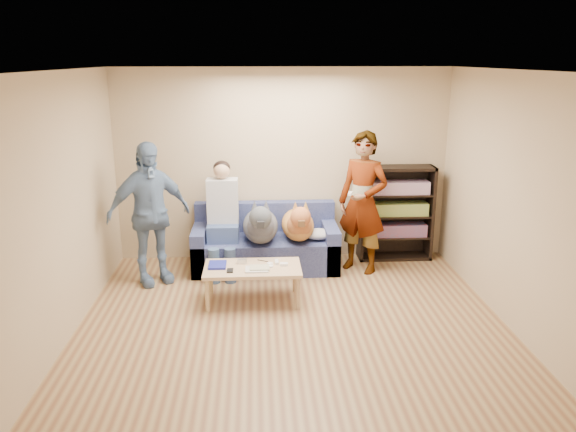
{
  "coord_description": "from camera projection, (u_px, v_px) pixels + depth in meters",
  "views": [
    {
      "loc": [
        -0.36,
        -5.02,
        2.72
      ],
      "look_at": [
        0.0,
        1.2,
        0.95
      ],
      "focal_mm": 35.0,
      "sensor_mm": 36.0,
      "label": 1
    }
  ],
  "objects": [
    {
      "name": "person_standing_left",
      "position": [
        149.0,
        214.0,
        6.81
      ],
      "size": [
        1.11,
        0.89,
        1.77
      ],
      "primitive_type": "imported",
      "rotation": [
        0.0,
        0.0,
        0.53
      ],
      "color": "#677CA6",
      "rests_on": "ground"
    },
    {
      "name": "wall_back",
      "position": [
        283.0,
        165.0,
        7.63
      ],
      "size": [
        4.5,
        0.0,
        4.5
      ],
      "primitive_type": "plane",
      "rotation": [
        1.57,
        0.0,
        0.0
      ],
      "color": "tan",
      "rests_on": "ground"
    },
    {
      "name": "headphone_cup_b",
      "position": [
        270.0,
        264.0,
        6.44
      ],
      "size": [
        0.07,
        0.07,
        0.02
      ],
      "primitive_type": "cylinder",
      "color": "white",
      "rests_on": "coffee_table"
    },
    {
      "name": "ceiling",
      "position": [
        296.0,
        71.0,
        4.87
      ],
      "size": [
        5.0,
        5.0,
        0.0
      ],
      "primitive_type": "plane",
      "rotation": [
        3.14,
        0.0,
        0.0
      ],
      "color": "white",
      "rests_on": "ground"
    },
    {
      "name": "wallet",
      "position": [
        230.0,
        271.0,
        6.24
      ],
      "size": [
        0.07,
        0.12,
        0.02
      ],
      "primitive_type": "cube",
      "color": "black",
      "rests_on": "coffee_table"
    },
    {
      "name": "camera_silver",
      "position": [
        242.0,
        261.0,
        6.48
      ],
      "size": [
        0.11,
        0.06,
        0.05
      ],
      "primitive_type": "cube",
      "color": "#B6B7BB",
      "rests_on": "coffee_table"
    },
    {
      "name": "dog_gray",
      "position": [
        260.0,
        225.0,
        7.15
      ],
      "size": [
        0.45,
        1.27,
        0.65
      ],
      "color": "#494C53",
      "rests_on": "sofa"
    },
    {
      "name": "wall_front",
      "position": [
        330.0,
        349.0,
        2.82
      ],
      "size": [
        4.5,
        0.0,
        4.5
      ],
      "primitive_type": "plane",
      "rotation": [
        -1.57,
        0.0,
        0.0
      ],
      "color": "tan",
      "rests_on": "ground"
    },
    {
      "name": "controller_b",
      "position": [
        284.0,
        264.0,
        6.41
      ],
      "size": [
        0.09,
        0.06,
        0.03
      ],
      "primitive_type": "cube",
      "color": "white",
      "rests_on": "coffee_table"
    },
    {
      "name": "coffee_table",
      "position": [
        253.0,
        271.0,
        6.39
      ],
      "size": [
        1.1,
        0.6,
        0.42
      ],
      "color": "#D3B382",
      "rests_on": "ground"
    },
    {
      "name": "wall_right",
      "position": [
        530.0,
        211.0,
        5.35
      ],
      "size": [
        0.0,
        5.0,
        5.0
      ],
      "primitive_type": "plane",
      "rotation": [
        1.57,
        0.0,
        -1.57
      ],
      "color": "tan",
      "rests_on": "ground"
    },
    {
      "name": "pen_orange",
      "position": [
        251.0,
        272.0,
        6.22
      ],
      "size": [
        0.13,
        0.06,
        0.01
      ],
      "primitive_type": "cylinder",
      "rotation": [
        0.0,
        1.57,
        0.35
      ],
      "color": "orange",
      "rests_on": "coffee_table"
    },
    {
      "name": "notebook_blue",
      "position": [
        217.0,
        265.0,
        6.4
      ],
      "size": [
        0.2,
        0.26,
        0.03
      ],
      "primitive_type": "cube",
      "color": "navy",
      "rests_on": "coffee_table"
    },
    {
      "name": "sofa",
      "position": [
        266.0,
        246.0,
        7.5
      ],
      "size": [
        1.9,
        0.85,
        0.82
      ],
      "color": "#515B93",
      "rests_on": "ground"
    },
    {
      "name": "headphone_cup_a",
      "position": [
        270.0,
        266.0,
        6.36
      ],
      "size": [
        0.07,
        0.07,
        0.02
      ],
      "primitive_type": "cylinder",
      "color": "white",
      "rests_on": "coffee_table"
    },
    {
      "name": "dog_tan",
      "position": [
        298.0,
        224.0,
        7.24
      ],
      "size": [
        0.42,
        1.17,
        0.61
      ],
      "color": "#BA8439",
      "rests_on": "sofa"
    },
    {
      "name": "ground",
      "position": [
        295.0,
        341.0,
        5.58
      ],
      "size": [
        5.0,
        5.0,
        0.0
      ],
      "primitive_type": "plane",
      "color": "brown",
      "rests_on": "ground"
    },
    {
      "name": "papers",
      "position": [
        257.0,
        269.0,
        6.28
      ],
      "size": [
        0.26,
        0.2,
        0.02
      ],
      "primitive_type": "cube",
      "color": "beige",
      "rests_on": "coffee_table"
    },
    {
      "name": "held_controller",
      "position": [
        350.0,
        193.0,
        6.95
      ],
      "size": [
        0.08,
        0.13,
        0.03
      ],
      "primitive_type": "cube",
      "rotation": [
        0.0,
        0.0,
        -0.31
      ],
      "color": "white",
      "rests_on": "person_standing_right"
    },
    {
      "name": "blanket",
      "position": [
        318.0,
        234.0,
        7.33
      ],
      "size": [
        0.37,
        0.31,
        0.13
      ],
      "primitive_type": "ellipsoid",
      "color": "#ADADB2",
      "rests_on": "sofa"
    },
    {
      "name": "pen_black",
      "position": [
        263.0,
        261.0,
        6.55
      ],
      "size": [
        0.13,
        0.08,
        0.01
      ],
      "primitive_type": "cylinder",
      "rotation": [
        0.0,
        1.57,
        -0.52
      ],
      "color": "black",
      "rests_on": "coffee_table"
    },
    {
      "name": "person_standing_right",
      "position": [
        363.0,
        203.0,
        7.2
      ],
      "size": [
        0.8,
        0.76,
        1.83
      ],
      "primitive_type": "imported",
      "rotation": [
        0.0,
        0.0,
        -0.66
      ],
      "color": "gray",
      "rests_on": "ground"
    },
    {
      "name": "controller_a",
      "position": [
        277.0,
        262.0,
        6.48
      ],
      "size": [
        0.04,
        0.13,
        0.03
      ],
      "primitive_type": "cube",
      "color": "white",
      "rests_on": "coffee_table"
    },
    {
      "name": "person_seated",
      "position": [
        223.0,
        214.0,
        7.22
      ],
      "size": [
        0.4,
        0.73,
        1.47
      ],
      "color": "#3C5285",
      "rests_on": "sofa"
    },
    {
      "name": "bookshelf",
      "position": [
        396.0,
        211.0,
        7.72
      ],
      "size": [
        1.0,
        0.34,
        1.3
      ],
      "color": "black",
      "rests_on": "ground"
    },
    {
      "name": "magazine",
      "position": [
        260.0,
        267.0,
        6.3
      ],
      "size": [
        0.22,
        0.17,
        0.01
      ],
      "primitive_type": "cube",
      "color": "#B1B08D",
      "rests_on": "coffee_table"
    },
    {
      "name": "wall_left",
      "position": [
        49.0,
        219.0,
        5.1
      ],
      "size": [
        0.0,
        5.0,
        5.0
      ],
      "primitive_type": "plane",
      "rotation": [
        1.57,
        0.0,
        1.57
      ],
      "color": "tan",
      "rests_on": "ground"
    }
  ]
}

